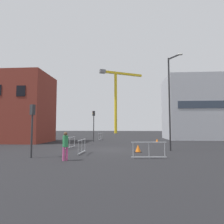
% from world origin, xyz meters
% --- Properties ---
extents(ground, '(160.00, 160.00, 0.00)m').
position_xyz_m(ground, '(0.00, 0.00, 0.00)').
color(ground, black).
extents(brick_building, '(9.95, 6.48, 9.15)m').
position_xyz_m(brick_building, '(-13.83, 7.68, 4.57)').
color(brick_building, maroon).
rests_on(brick_building, ground).
extents(office_block, '(13.09, 7.51, 10.32)m').
position_xyz_m(office_block, '(14.88, 15.72, 5.16)').
color(office_block, '#A8AAB2').
rests_on(office_block, ground).
extents(construction_crane, '(13.90, 7.42, 20.08)m').
position_xyz_m(construction_crane, '(-1.37, 44.25, 13.31)').
color(construction_crane, yellow).
rests_on(construction_crane, ground).
extents(streetlamp_tall, '(0.99, 1.34, 8.18)m').
position_xyz_m(streetlamp_tall, '(5.48, -0.42, 4.72)').
color(streetlamp_tall, '#232326').
rests_on(streetlamp_tall, ground).
extents(traffic_light_corner, '(0.39, 0.34, 3.56)m').
position_xyz_m(traffic_light_corner, '(-4.73, -4.82, 2.41)').
color(traffic_light_corner, '#2D2D30').
rests_on(traffic_light_corner, ground).
extents(traffic_light_crosswalk, '(0.38, 0.36, 4.28)m').
position_xyz_m(traffic_light_crosswalk, '(-2.92, 9.45, 2.85)').
color(traffic_light_crosswalk, '#2D2D30').
rests_on(traffic_light_crosswalk, ground).
extents(pedestrian_walking, '(0.34, 0.34, 1.74)m').
position_xyz_m(pedestrian_walking, '(-2.14, -5.69, 1.01)').
color(pedestrian_walking, '#D14C8C').
rests_on(pedestrian_walking, ground).
extents(safety_barrier_mid_span, '(0.15, 2.07, 1.08)m').
position_xyz_m(safety_barrier_mid_span, '(-1.81, -2.67, 0.56)').
color(safety_barrier_mid_span, '#9EA0A5').
rests_on(safety_barrier_mid_span, ground).
extents(safety_barrier_front, '(2.30, 0.27, 1.08)m').
position_xyz_m(safety_barrier_front, '(3.06, -4.53, 0.56)').
color(safety_barrier_front, '#B2B5BA').
rests_on(safety_barrier_front, ground).
extents(safety_barrier_rear, '(0.34, 2.42, 1.08)m').
position_xyz_m(safety_barrier_rear, '(-2.39, 12.81, 0.56)').
color(safety_barrier_rear, '#9EA0A5').
rests_on(safety_barrier_rear, ground).
extents(safety_barrier_right_run, '(0.41, 2.54, 1.08)m').
position_xyz_m(safety_barrier_right_run, '(-3.80, 0.94, 0.56)').
color(safety_barrier_right_run, '#B2B5BA').
rests_on(safety_barrier_right_run, ground).
extents(traffic_cone_orange, '(0.47, 0.47, 0.48)m').
position_xyz_m(traffic_cone_orange, '(5.79, 9.32, 0.22)').
color(traffic_cone_orange, black).
rests_on(traffic_cone_orange, ground).
extents(traffic_cone_on_verge, '(0.60, 0.60, 0.60)m').
position_xyz_m(traffic_cone_on_verge, '(2.55, -1.42, 0.28)').
color(traffic_cone_on_verge, black).
rests_on(traffic_cone_on_verge, ground).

